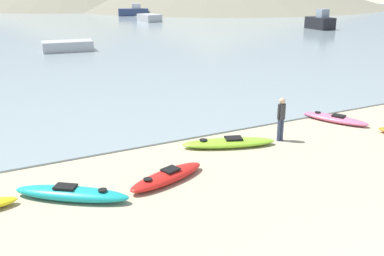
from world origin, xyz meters
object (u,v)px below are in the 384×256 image
object	(u,v)px
kayak_on_sand_5	(229,143)
moored_boat_4	(134,12)
kayak_on_sand_1	(167,176)
person_near_waterline	(281,116)
moored_boat_1	(320,22)
kayak_on_sand_3	(72,194)
kayak_on_sand_0	(335,119)
moored_boat_3	(68,46)
moored_boat_0	(149,18)

from	to	relation	value
kayak_on_sand_5	moored_boat_4	size ratio (longest dim) A/B	0.70
kayak_on_sand_1	moored_boat_4	distance (m)	59.09
person_near_waterline	moored_boat_1	distance (m)	38.04
kayak_on_sand_3	kayak_on_sand_0	bearing A→B (deg)	9.12
moored_boat_1	kayak_on_sand_5	bearing A→B (deg)	-137.36
kayak_on_sand_1	moored_boat_3	distance (m)	25.19
kayak_on_sand_0	moored_boat_4	world-z (taller)	moored_boat_4
moored_boat_4	person_near_waterline	bearing A→B (deg)	-105.65
moored_boat_0	moored_boat_3	bearing A→B (deg)	-126.86
kayak_on_sand_1	moored_boat_1	distance (m)	42.48
kayak_on_sand_1	person_near_waterline	bearing A→B (deg)	13.88
kayak_on_sand_1	kayak_on_sand_0	bearing A→B (deg)	13.13
moored_boat_3	moored_boat_4	bearing A→B (deg)	60.77
kayak_on_sand_5	moored_boat_0	world-z (taller)	moored_boat_0
kayak_on_sand_0	moored_boat_4	xyz separation A→B (m)	(11.90, 53.62, 0.56)
kayak_on_sand_0	moored_boat_1	size ratio (longest dim) A/B	0.81
moored_boat_0	person_near_waterline	bearing A→B (deg)	-107.08
kayak_on_sand_1	moored_boat_4	world-z (taller)	moored_boat_4
kayak_on_sand_5	moored_boat_3	size ratio (longest dim) A/B	0.82
moored_boat_0	moored_boat_1	distance (m)	22.06
moored_boat_1	moored_boat_3	size ratio (longest dim) A/B	0.84
kayak_on_sand_0	kayak_on_sand_3	xyz separation A→B (m)	(-10.89, -1.75, 0.04)
moored_boat_3	moored_boat_4	world-z (taller)	moored_boat_4
kayak_on_sand_5	moored_boat_1	xyz separation A→B (m)	(28.83, 26.54, 0.69)
kayak_on_sand_1	kayak_on_sand_3	xyz separation A→B (m)	(-2.63, 0.18, 0.01)
person_near_waterline	moored_boat_3	world-z (taller)	person_near_waterline
kayak_on_sand_5	moored_boat_0	distance (m)	46.85
moored_boat_1	moored_boat_3	distance (m)	28.95
kayak_on_sand_0	kayak_on_sand_5	world-z (taller)	kayak_on_sand_5
kayak_on_sand_0	kayak_on_sand_1	size ratio (longest dim) A/B	1.01
kayak_on_sand_5	moored_boat_4	xyz separation A→B (m)	(17.14, 54.00, 0.56)
moored_boat_0	moored_boat_3	distance (m)	25.91
kayak_on_sand_0	moored_boat_4	bearing A→B (deg)	77.49
kayak_on_sand_3	moored_boat_1	world-z (taller)	moored_boat_1
kayak_on_sand_3	kayak_on_sand_5	bearing A→B (deg)	13.66
kayak_on_sand_0	kayak_on_sand_5	bearing A→B (deg)	-175.90
kayak_on_sand_0	moored_boat_1	bearing A→B (deg)	47.97
kayak_on_sand_5	person_near_waterline	distance (m)	2.08
moored_boat_1	moored_boat_4	world-z (taller)	moored_boat_1
kayak_on_sand_0	person_near_waterline	xyz separation A→B (m)	(-3.32, -0.71, 0.76)
kayak_on_sand_1	person_near_waterline	size ratio (longest dim) A/B	1.73
moored_boat_4	moored_boat_0	bearing A→B (deg)	-98.95
person_near_waterline	moored_boat_4	world-z (taller)	moored_boat_4
kayak_on_sand_5	moored_boat_0	size ratio (longest dim) A/B	0.91
moored_boat_0	moored_boat_4	world-z (taller)	moored_boat_4
kayak_on_sand_3	person_near_waterline	size ratio (longest dim) A/B	1.83
moored_boat_1	moored_boat_3	world-z (taller)	moored_boat_1
kayak_on_sand_0	kayak_on_sand_5	xyz separation A→B (m)	(-5.24, -0.38, 0.01)
kayak_on_sand_0	person_near_waterline	bearing A→B (deg)	-168.00
person_near_waterline	moored_boat_1	size ratio (longest dim) A/B	0.47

